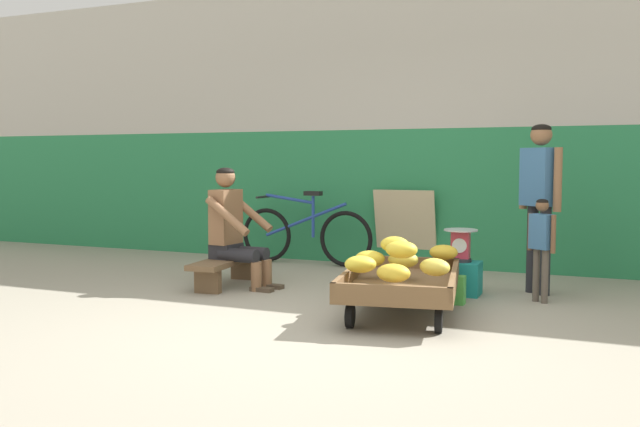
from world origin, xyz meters
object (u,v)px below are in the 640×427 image
Objects in this scene: weighing_scale at (461,245)px; shopping_bag at (454,290)px; customer_child at (541,239)px; customer_adult at (540,189)px; sign_board at (405,228)px; plastic_crate at (460,278)px; vendor_seated at (234,228)px; banana_cart at (402,284)px; low_bench at (226,265)px; bicycle_near_left at (305,234)px.

weighing_scale reaches higher than shopping_bag.
weighing_scale is at bearing 173.92° from customer_child.
sign_board is at bearing 145.17° from customer_adult.
vendor_seated is at bearing -167.84° from plastic_crate.
sign_board reaches higher than banana_cart.
weighing_scale is at bearing -153.82° from customer_adult.
customer_adult reaches higher than low_bench.
low_bench is at bearing -124.72° from sign_board.
plastic_crate is (0.26, 0.99, -0.09)m from banana_cart.
shopping_bag is (2.11, 0.03, -0.45)m from vendor_seated.
vendor_seated is 1.29× the size of customer_child.
customer_child is (0.70, -0.07, 0.09)m from weighing_scale.
banana_cart is 1.92m from vendor_seated.
vendor_seated is at bearing 163.44° from banana_cart.
customer_adult is at bearing 97.88° from customer_child.
vendor_seated reaches higher than banana_cart.
sign_board is at bearing 117.24° from shopping_bag.
shopping_bag is (0.30, 0.56, -0.12)m from banana_cart.
plastic_crate is 0.80m from customer_child.
customer_adult reaches higher than plastic_crate.
weighing_scale is 0.34× the size of customer_child.
vendor_seated is (-1.81, 0.54, 0.33)m from banana_cart.
customer_adult is 1.73× the size of customer_child.
low_bench is 3.00m from customer_adult.
low_bench is 1.57m from bicycle_near_left.
bicycle_near_left is (-2.02, 1.11, 0.20)m from plastic_crate.
low_bench is 0.67× the size of bicycle_near_left.
plastic_crate is at bearing 12.16° from vendor_seated.
customer_adult reaches higher than bicycle_near_left.
plastic_crate is at bearing 94.43° from shopping_bag.
bicycle_near_left is (-1.76, 2.10, 0.11)m from banana_cart.
sign_board is at bearing 13.61° from bicycle_near_left.
customer_adult is (2.72, 0.76, 0.38)m from vendor_seated.
weighing_scale is 0.87m from customer_adult.
sign_board is (-0.90, 1.39, 0.29)m from plastic_crate.
plastic_crate is at bearing -57.07° from sign_board.
weighing_scale is at bearing -57.09° from sign_board.
vendor_seated is 0.69× the size of bicycle_near_left.
weighing_scale is at bearing 94.44° from shopping_bag.
low_bench is 0.98× the size of vendor_seated.
banana_cart is 5.20× the size of weighing_scale.
weighing_scale is at bearing 12.13° from vendor_seated.
weighing_scale is 0.18× the size of bicycle_near_left.
banana_cart is 2.74m from bicycle_near_left.
plastic_crate is 0.24× the size of customer_adult.
vendor_seated reaches higher than bicycle_near_left.
low_bench is 1.27× the size of customer_child.
plastic_crate is 0.42m from shopping_bag.
customer_child is at bearing -6.17° from plastic_crate.
customer_adult reaches higher than vendor_seated.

